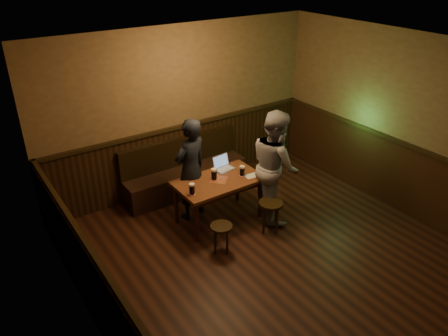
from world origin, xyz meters
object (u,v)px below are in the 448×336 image
stool_right (271,208)px  laptop (223,165)px  stool_left (221,231)px  pint_left (192,189)px  person_grey (275,166)px  pint_right (242,171)px  person_suit (191,169)px  pub_table (219,185)px  bench (185,175)px  pint_mid (214,174)px

stool_right → laptop: size_ratio=1.49×
stool_left → pint_left: bearing=105.0°
person_grey → pint_right: bearing=75.3°
pint_left → person_suit: (0.26, 0.48, 0.03)m
person_grey → pub_table: bearing=84.1°
stool_right → person_suit: (-0.76, 1.02, 0.43)m
stool_left → pint_right: size_ratio=2.57×
pint_left → pint_right: size_ratio=1.04×
pint_right → person_grey: size_ratio=0.09×
pub_table → person_grey: person_grey is taller
pint_right → person_suit: size_ratio=0.10×
stool_right → laptop: bearing=103.2°
laptop → person_grey: bearing=-55.9°
pub_table → stool_right: (0.48, -0.67, -0.23)m
pint_left → laptop: size_ratio=0.52×
bench → pint_mid: bench is taller
bench → pint_right: (0.37, -1.16, 0.48)m
stool_left → pint_mid: pint_mid is taller
stool_left → person_grey: (1.19, 0.31, 0.54)m
bench → person_grey: size_ratio=1.25×
pint_right → laptop: laptop is taller
bench → laptop: (0.26, -0.81, 0.45)m
stool_right → person_suit: 1.34m
pint_mid → bench: bearing=87.1°
stool_left → pint_right: bearing=37.0°
stool_right → pint_mid: (-0.53, 0.72, 0.41)m
stool_left → pint_left: pint_left is taller
stool_left → person_grey: 1.35m
pub_table → pint_right: pint_right is taller
person_suit → laptop: bearing=157.3°
laptop → person_suit: size_ratio=0.20×
bench → stool_left: size_ratio=5.26×
stool_left → pub_table: bearing=59.0°
stool_right → pub_table: bearing=125.3°
pint_mid → pub_table: bearing=-42.1°
bench → person_grey: bearing=-61.3°
pint_right → laptop: (-0.12, 0.35, -0.03)m
person_grey → stool_right: bearing=154.0°
pint_left → laptop: (0.81, 0.41, -0.03)m
pub_table → pint_right: size_ratio=8.19×
pub_table → person_grey: (0.79, -0.36, 0.26)m
stool_left → stool_right: stool_right is taller
stool_left → pint_left: 0.72m
stool_left → pint_right: 1.08m
person_grey → pint_left: bearing=99.4°
pint_left → person_grey: (1.34, -0.22, 0.08)m
stool_left → pint_right: pint_right is taller
person_suit → stool_right: bearing=112.3°
pub_table → person_suit: person_suit is taller
person_suit → person_grey: size_ratio=0.94×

